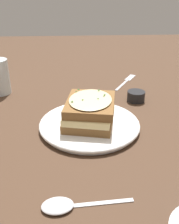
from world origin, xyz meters
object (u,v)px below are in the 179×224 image
object	(u,v)px
spoon	(63,205)
fork	(127,80)
dinner_plate	(90,124)
sandwich	(90,110)
condiment_pot	(136,96)

from	to	relation	value
spoon	fork	bearing A→B (deg)	-24.32
dinner_plate	spoon	xyz separation A→B (m)	(0.26, -0.06, -0.00)
sandwich	spoon	xyz separation A→B (m)	(0.26, -0.06, -0.04)
dinner_plate	sandwich	bearing A→B (deg)	141.71
spoon	dinner_plate	bearing A→B (deg)	-16.85
sandwich	condiment_pot	distance (m)	0.22
dinner_plate	sandwich	distance (m)	0.04
condiment_pot	spoon	bearing A→B (deg)	-27.01
fork	condiment_pot	bearing A→B (deg)	-61.96
sandwich	spoon	size ratio (longest dim) A/B	1.04
spoon	condiment_pot	world-z (taller)	condiment_pot
fork	dinner_plate	bearing A→B (deg)	-85.11
fork	spoon	xyz separation A→B (m)	(0.60, -0.22, 0.00)
dinner_plate	condiment_pot	xyz separation A→B (m)	(-0.16, 0.15, 0.01)
fork	condiment_pot	xyz separation A→B (m)	(0.18, -0.01, 0.01)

